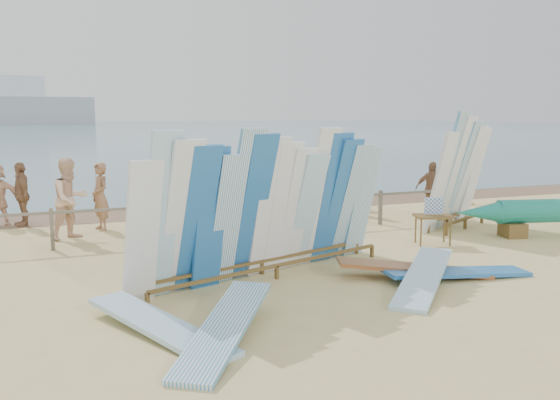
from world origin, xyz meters
name	(u,v)px	position (x,y,z in m)	size (l,w,h in m)	color
ground	(280,266)	(0.00, 0.00, 0.00)	(160.00, 160.00, 0.00)	#D6C37B
ocean	(63,128)	(0.00, 128.00, 0.00)	(320.00, 240.00, 0.02)	slate
wet_sand_strip	(192,210)	(0.00, 7.20, 0.00)	(40.00, 2.60, 0.01)	brown
distant_ship	(13,106)	(-12.00, 180.00, 5.31)	(45.00, 8.00, 14.00)	#999EA3
fence	(233,210)	(0.00, 3.00, 0.63)	(12.08, 0.08, 0.90)	#6E6453
main_surfboard_rack	(268,211)	(-0.48, -0.64, 1.19)	(5.25, 2.19, 2.64)	brown
side_surfboard_rack	(458,177)	(5.53, 1.87, 1.31)	(2.56, 1.76, 2.93)	brown
vendor_table	(433,229)	(3.82, 0.49, 0.35)	(0.93, 0.78, 1.05)	brown
flat_board_b	(423,288)	(1.64, -2.26, 0.00)	(0.56, 2.70, 0.07)	#8BC2DF
flat_board_a	(160,334)	(-2.78, -2.71, 0.00)	(0.56, 2.70, 0.07)	#8BC2DF
flat_board_c	(414,277)	(1.90, -1.61, 0.00)	(0.56, 2.70, 0.07)	#9B592A
flat_board_e	(225,342)	(-2.06, -3.28, 0.00)	(0.56, 2.70, 0.07)	white
flat_board_d	(457,278)	(2.56, -1.96, 0.00)	(0.56, 2.70, 0.07)	#2264AE
beach_chair_left	(204,219)	(-0.44, 4.08, 0.27)	(0.66, 0.68, 0.93)	#B51513
beach_chair_right	(279,213)	(1.62, 4.16, 0.26)	(0.58, 0.60, 0.89)	#B51513
stroller	(320,206)	(2.65, 3.80, 0.45)	(0.85, 0.97, 1.12)	#B51513
beachgoer_5	(202,188)	(0.07, 6.18, 0.79)	(1.46, 0.47, 1.57)	beige
beachgoer_extra_1	(21,194)	(-4.67, 6.22, 0.83)	(0.97, 0.42, 1.65)	#8C6042
beachgoer_9	(326,176)	(4.13, 6.48, 0.93)	(1.20, 0.49, 1.85)	tan
beachgoer_2	(70,199)	(-3.57, 4.09, 0.93)	(0.91, 0.44, 1.87)	beige
beachgoer_6	(294,189)	(2.30, 4.79, 0.80)	(0.78, 0.37, 1.60)	tan
beachgoer_10	(431,189)	(6.09, 3.72, 0.77)	(0.90, 0.39, 1.53)	#8C6042
beachgoer_3	(185,185)	(-0.47, 6.05, 0.91)	(1.18, 0.49, 1.83)	tan
beachgoer_8	(316,192)	(2.73, 4.21, 0.76)	(0.74, 0.36, 1.53)	beige
beachgoer_extra_0	(472,179)	(8.55, 4.95, 0.81)	(1.05, 0.43, 1.63)	tan
beachgoer_7	(354,188)	(4.11, 4.65, 0.78)	(0.57, 0.31, 1.56)	#8C6042
beachgoer_1	(100,197)	(-2.84, 4.93, 0.84)	(0.61, 0.34, 1.68)	#8C6042
beachgoer_4	(200,192)	(-0.29, 4.96, 0.83)	(0.98, 0.42, 1.67)	#8C6042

